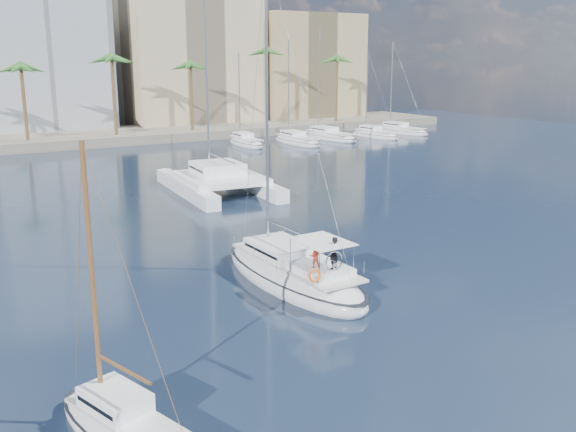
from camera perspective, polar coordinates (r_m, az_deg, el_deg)
ground at (r=33.83m, az=2.88°, el=-5.29°), size 160.00×160.00×0.00m
quay at (r=89.88m, az=-19.49°, el=6.47°), size 120.00×14.00×1.20m
building_beige at (r=104.38m, az=-8.83°, el=13.21°), size 20.00×14.00×20.00m
building_tan_right at (r=111.86m, az=1.35°, el=12.90°), size 18.00×12.00×18.00m
palm_centre at (r=85.34m, az=-19.45°, el=12.65°), size 3.60×3.60×12.30m
palm_right at (r=98.27m, az=0.83°, el=13.50°), size 3.60×3.60×12.30m
main_sloop at (r=32.44m, az=0.40°, el=-5.16°), size 3.93×11.51×16.95m
small_sloop at (r=20.66m, az=-14.07°, el=-17.96°), size 3.90×6.88×9.44m
catamaran at (r=54.49m, az=-6.20°, el=3.37°), size 8.03×14.28×19.82m
seagull at (r=33.20m, az=-0.11°, el=-4.23°), size 1.24×0.53×0.23m
moored_yacht_a at (r=83.40m, az=-3.76°, el=6.29°), size 3.37×9.52×11.90m
moored_yacht_b at (r=84.86m, az=0.79°, el=6.45°), size 3.32×10.83×13.72m
moored_yacht_c at (r=90.05m, az=3.65°, el=6.86°), size 3.98×12.33×15.54m
moored_yacht_d at (r=92.33m, az=7.71°, el=6.94°), size 3.52×9.55×11.90m
moored_yacht_e at (r=97.99m, az=9.97°, el=7.26°), size 4.61×11.11×13.72m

